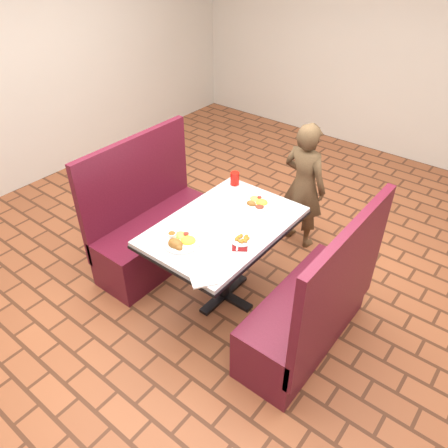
{
  "coord_description": "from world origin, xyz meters",
  "views": [
    {
      "loc": [
        1.66,
        -2.09,
        2.67
      ],
      "look_at": [
        0.0,
        0.0,
        0.75
      ],
      "focal_mm": 35.0,
      "sensor_mm": 36.0,
      "label": 1
    }
  ],
  "objects_px": {
    "near_dinner_plate": "(181,240)",
    "red_tumbler": "(235,179)",
    "far_dinner_plate": "(257,202)",
    "plantain_plate": "(242,239)",
    "dining_table": "(224,234)",
    "booth_bench_left": "(155,230)",
    "diner_person": "(304,186)",
    "booth_bench_right": "(311,312)"
  },
  "relations": [
    {
      "from": "booth_bench_right",
      "to": "booth_bench_left",
      "type": "bearing_deg",
      "value": 180.0
    },
    {
      "from": "near_dinner_plate",
      "to": "red_tumbler",
      "type": "bearing_deg",
      "value": 102.61
    },
    {
      "from": "near_dinner_plate",
      "to": "red_tumbler",
      "type": "height_order",
      "value": "red_tumbler"
    },
    {
      "from": "near_dinner_plate",
      "to": "dining_table",
      "type": "bearing_deg",
      "value": 75.84
    },
    {
      "from": "booth_bench_left",
      "to": "plantain_plate",
      "type": "xyz_separation_m",
      "value": [
        1.02,
        -0.08,
        0.43
      ]
    },
    {
      "from": "dining_table",
      "to": "booth_bench_right",
      "type": "relative_size",
      "value": 1.01
    },
    {
      "from": "near_dinner_plate",
      "to": "far_dinner_plate",
      "type": "distance_m",
      "value": 0.76
    },
    {
      "from": "far_dinner_plate",
      "to": "plantain_plate",
      "type": "relative_size",
      "value": 1.41
    },
    {
      "from": "booth_bench_left",
      "to": "far_dinner_plate",
      "type": "bearing_deg",
      "value": 24.36
    },
    {
      "from": "dining_table",
      "to": "booth_bench_right",
      "type": "distance_m",
      "value": 0.86
    },
    {
      "from": "diner_person",
      "to": "plantain_plate",
      "type": "bearing_deg",
      "value": 103.26
    },
    {
      "from": "near_dinner_plate",
      "to": "diner_person",
      "type": "bearing_deg",
      "value": 82.94
    },
    {
      "from": "booth_bench_left",
      "to": "booth_bench_right",
      "type": "height_order",
      "value": "same"
    },
    {
      "from": "booth_bench_right",
      "to": "far_dinner_plate",
      "type": "relative_size",
      "value": 5.01
    },
    {
      "from": "near_dinner_plate",
      "to": "far_dinner_plate",
      "type": "relative_size",
      "value": 1.12
    },
    {
      "from": "dining_table",
      "to": "diner_person",
      "type": "relative_size",
      "value": 0.99
    },
    {
      "from": "dining_table",
      "to": "booth_bench_left",
      "type": "xyz_separation_m",
      "value": [
        -0.8,
        0.0,
        -0.32
      ]
    },
    {
      "from": "dining_table",
      "to": "far_dinner_plate",
      "type": "bearing_deg",
      "value": 83.98
    },
    {
      "from": "dining_table",
      "to": "far_dinner_plate",
      "type": "height_order",
      "value": "far_dinner_plate"
    },
    {
      "from": "diner_person",
      "to": "far_dinner_plate",
      "type": "distance_m",
      "value": 0.71
    },
    {
      "from": "dining_table",
      "to": "booth_bench_left",
      "type": "relative_size",
      "value": 1.01
    },
    {
      "from": "diner_person",
      "to": "plantain_plate",
      "type": "relative_size",
      "value": 7.21
    },
    {
      "from": "dining_table",
      "to": "diner_person",
      "type": "xyz_separation_m",
      "value": [
        0.08,
        1.07,
        -0.04
      ]
    },
    {
      "from": "far_dinner_plate",
      "to": "plantain_plate",
      "type": "height_order",
      "value": "far_dinner_plate"
    },
    {
      "from": "diner_person",
      "to": "far_dinner_plate",
      "type": "bearing_deg",
      "value": 92.69
    },
    {
      "from": "booth_bench_left",
      "to": "far_dinner_plate",
      "type": "distance_m",
      "value": 1.02
    },
    {
      "from": "booth_bench_left",
      "to": "near_dinner_plate",
      "type": "relative_size",
      "value": 4.48
    },
    {
      "from": "booth_bench_left",
      "to": "plantain_plate",
      "type": "bearing_deg",
      "value": -4.42
    },
    {
      "from": "far_dinner_plate",
      "to": "booth_bench_left",
      "type": "bearing_deg",
      "value": -155.64
    },
    {
      "from": "booth_bench_left",
      "to": "red_tumbler",
      "type": "height_order",
      "value": "booth_bench_left"
    },
    {
      "from": "far_dinner_plate",
      "to": "plantain_plate",
      "type": "distance_m",
      "value": 0.49
    },
    {
      "from": "booth_bench_left",
      "to": "dining_table",
      "type": "bearing_deg",
      "value": 0.0
    },
    {
      "from": "dining_table",
      "to": "diner_person",
      "type": "bearing_deg",
      "value": 85.48
    },
    {
      "from": "red_tumbler",
      "to": "booth_bench_right",
      "type": "bearing_deg",
      "value": -25.45
    },
    {
      "from": "red_tumbler",
      "to": "near_dinner_plate",
      "type": "bearing_deg",
      "value": -77.39
    },
    {
      "from": "far_dinner_plate",
      "to": "diner_person",
      "type": "bearing_deg",
      "value": 86.3
    },
    {
      "from": "near_dinner_plate",
      "to": "red_tumbler",
      "type": "distance_m",
      "value": 0.92
    },
    {
      "from": "near_dinner_plate",
      "to": "red_tumbler",
      "type": "xyz_separation_m",
      "value": [
        -0.2,
        0.89,
        0.03
      ]
    },
    {
      "from": "diner_person",
      "to": "plantain_plate",
      "type": "distance_m",
      "value": 1.17
    },
    {
      "from": "red_tumbler",
      "to": "far_dinner_plate",
      "type": "bearing_deg",
      "value": -22.78
    },
    {
      "from": "diner_person",
      "to": "red_tumbler",
      "type": "bearing_deg",
      "value": 62.0
    },
    {
      "from": "booth_bench_left",
      "to": "diner_person",
      "type": "relative_size",
      "value": 0.98
    }
  ]
}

